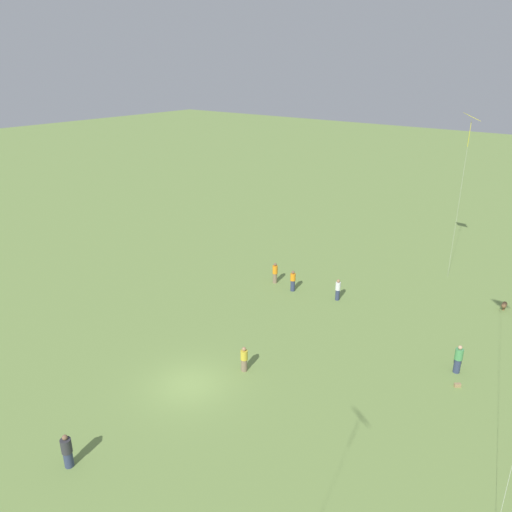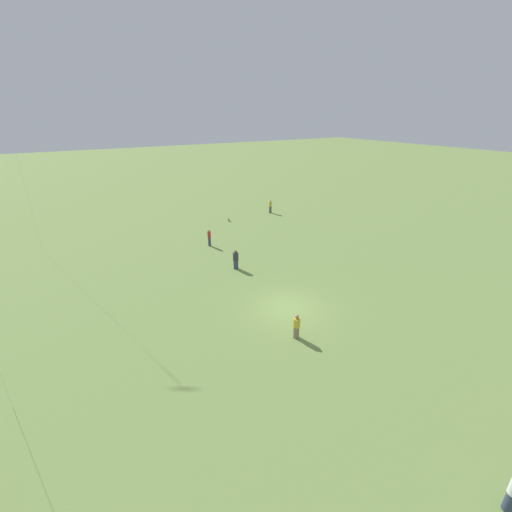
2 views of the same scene
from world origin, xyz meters
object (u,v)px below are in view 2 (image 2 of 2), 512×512
object	(u,v)px
person_9	(236,260)
picnic_bag_0	(229,220)
person_8	(296,327)
person_1	(209,237)
person_5	(270,206)

from	to	relation	value
person_9	picnic_bag_0	distance (m)	13.92
person_8	person_9	world-z (taller)	person_9
person_1	person_8	bearing A→B (deg)	71.74
person_1	person_5	distance (m)	13.71
person_1	person_5	world-z (taller)	person_5
person_5	picnic_bag_0	xyz separation A→B (m)	(-0.38, 6.40, -0.72)
person_1	person_8	size ratio (longest dim) A/B	1.13
picnic_bag_0	person_5	bearing A→B (deg)	-86.63
person_5	picnic_bag_0	bearing A→B (deg)	127.25
person_5	person_8	bearing A→B (deg)	-176.20
person_8	picnic_bag_0	world-z (taller)	person_8
person_1	person_9	size ratio (longest dim) A/B	1.03
person_9	picnic_bag_0	xyz separation A→B (m)	(12.68, -5.72, -0.65)
person_5	picnic_bag_0	size ratio (longest dim) A/B	5.01
person_5	person_8	distance (m)	27.16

